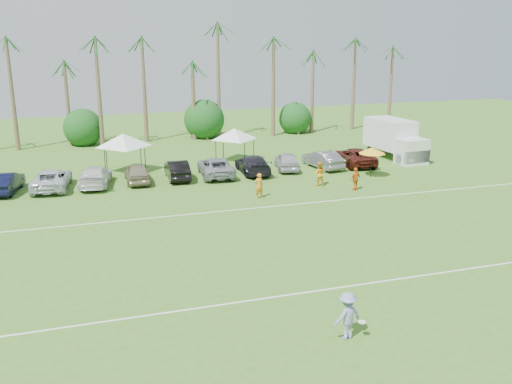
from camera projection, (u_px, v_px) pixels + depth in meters
name	position (u px, v px, depth m)	size (l,w,h in m)	color
ground	(281.00, 321.00, 21.44)	(120.00, 120.00, 0.00)	#3E6E21
field_lines	(226.00, 248.00, 28.77)	(80.00, 12.10, 0.01)	white
palm_tree_2	(6.00, 48.00, 50.26)	(2.40, 2.40, 10.90)	brown
palm_tree_3	(53.00, 38.00, 51.21)	(2.40, 2.40, 11.90)	brown
palm_tree_4	(101.00, 66.00, 53.08)	(2.40, 2.40, 8.90)	brown
palm_tree_5	(143.00, 56.00, 54.03)	(2.40, 2.40, 9.90)	brown
palm_tree_6	(185.00, 46.00, 54.98)	(2.40, 2.40, 10.90)	brown
palm_tree_7	(225.00, 37.00, 55.93)	(2.40, 2.40, 11.90)	brown
palm_tree_8	(272.00, 63.00, 58.10)	(2.40, 2.40, 8.90)	brown
palm_tree_9	(318.00, 54.00, 59.33)	(2.40, 2.40, 9.90)	brown
palm_tree_10	(361.00, 45.00, 60.58)	(2.40, 2.40, 10.90)	brown
palm_tree_11	(395.00, 37.00, 61.53)	(2.40, 2.40, 11.90)	brown
bush_tree_1	(83.00, 126.00, 54.94)	(4.00, 4.00, 4.00)	brown
bush_tree_2	(205.00, 121.00, 58.48)	(4.00, 4.00, 4.00)	brown
bush_tree_3	(295.00, 116.00, 61.43)	(4.00, 4.00, 4.00)	brown
sideline_player_a	(259.00, 186.00, 37.25)	(0.61, 0.40, 1.68)	orange
sideline_player_b	(319.00, 174.00, 40.30)	(0.84, 0.65, 1.72)	orange
sideline_player_c	(355.00, 179.00, 39.14)	(0.93, 0.39, 1.59)	orange
box_truck	(395.00, 138.00, 48.88)	(2.88, 6.56, 3.30)	silver
canopy_tent_left	(123.00, 134.00, 43.60)	(4.36, 4.36, 3.54)	black
canopy_tent_right	(234.00, 128.00, 47.58)	(4.01, 4.01, 3.25)	black
market_umbrella	(372.00, 151.00, 42.37)	(2.04, 2.04, 2.27)	black
frisbee_player	(347.00, 316.00, 20.04)	(1.25, 0.89, 1.75)	#868CBE
parked_car_1	(6.00, 182.00, 38.58)	(1.49, 4.28, 1.41)	black
parked_car_2	(51.00, 179.00, 39.47)	(2.34, 5.07, 1.41)	silver
parked_car_3	(95.00, 176.00, 40.31)	(1.98, 4.86, 1.41)	silver
parked_car_4	(137.00, 173.00, 41.22)	(1.67, 4.14, 1.41)	gray
parked_car_5	(177.00, 170.00, 42.20)	(1.49, 4.28, 1.41)	black
parked_car_6	(216.00, 167.00, 43.05)	(2.34, 5.07, 1.41)	#9396A0
parked_car_7	(253.00, 164.00, 43.91)	(1.98, 4.86, 1.41)	black
parked_car_8	(287.00, 161.00, 45.08)	(1.67, 4.14, 1.41)	#B3B3C0
parked_car_9	(323.00, 159.00, 45.62)	(1.49, 4.28, 1.41)	slate
parked_car_10	(355.00, 157.00, 46.67)	(2.34, 5.07, 1.41)	#501912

